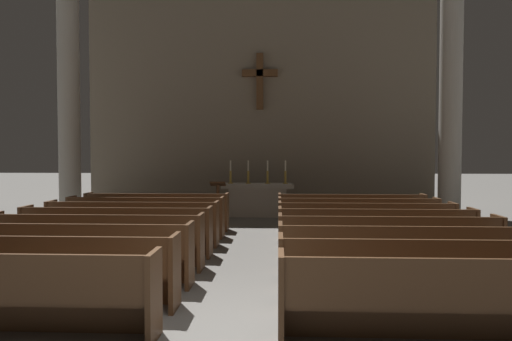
# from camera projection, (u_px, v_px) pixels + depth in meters

# --- Properties ---
(ground_plane) EXTENTS (80.00, 80.00, 0.00)m
(ground_plane) POSITION_uv_depth(u_px,v_px,m) (217.00, 341.00, 5.02)
(ground_plane) COLOR slate
(pew_left_row_2) EXTENTS (3.62, 0.50, 0.95)m
(pew_left_row_2) POSITION_uv_depth(u_px,v_px,m) (36.00, 270.00, 6.08)
(pew_left_row_2) COLOR brown
(pew_left_row_2) RESTS_ON ground
(pew_left_row_3) EXTENTS (3.62, 0.50, 0.95)m
(pew_left_row_3) POSITION_uv_depth(u_px,v_px,m) (70.00, 254.00, 7.10)
(pew_left_row_3) COLOR brown
(pew_left_row_3) RESTS_ON ground
(pew_left_row_4) EXTENTS (3.62, 0.50, 0.95)m
(pew_left_row_4) POSITION_uv_depth(u_px,v_px,m) (96.00, 241.00, 8.11)
(pew_left_row_4) COLOR brown
(pew_left_row_4) RESTS_ON ground
(pew_left_row_5) EXTENTS (3.62, 0.50, 0.95)m
(pew_left_row_5) POSITION_uv_depth(u_px,v_px,m) (117.00, 231.00, 9.12)
(pew_left_row_5) COLOR brown
(pew_left_row_5) RESTS_ON ground
(pew_left_row_6) EXTENTS (3.62, 0.50, 0.95)m
(pew_left_row_6) POSITION_uv_depth(u_px,v_px,m) (133.00, 223.00, 10.13)
(pew_left_row_6) COLOR brown
(pew_left_row_6) RESTS_ON ground
(pew_left_row_7) EXTENTS (3.62, 0.50, 0.95)m
(pew_left_row_7) POSITION_uv_depth(u_px,v_px,m) (146.00, 217.00, 11.14)
(pew_left_row_7) COLOR brown
(pew_left_row_7) RESTS_ON ground
(pew_left_row_8) EXTENTS (3.62, 0.50, 0.95)m
(pew_left_row_8) POSITION_uv_depth(u_px,v_px,m) (157.00, 211.00, 12.15)
(pew_left_row_8) COLOR brown
(pew_left_row_8) RESTS_ON ground
(pew_right_row_1) EXTENTS (3.62, 0.50, 0.95)m
(pew_right_row_1) POSITION_uv_depth(u_px,v_px,m) (457.00, 301.00, 4.84)
(pew_right_row_1) COLOR brown
(pew_right_row_1) RESTS_ON ground
(pew_right_row_2) EXTENTS (3.62, 0.50, 0.95)m
(pew_right_row_2) POSITION_uv_depth(u_px,v_px,m) (426.00, 275.00, 5.86)
(pew_right_row_2) COLOR brown
(pew_right_row_2) RESTS_ON ground
(pew_right_row_3) EXTENTS (3.62, 0.50, 0.95)m
(pew_right_row_3) POSITION_uv_depth(u_px,v_px,m) (404.00, 257.00, 6.87)
(pew_right_row_3) COLOR brown
(pew_right_row_3) RESTS_ON ground
(pew_right_row_4) EXTENTS (3.62, 0.50, 0.95)m
(pew_right_row_4) POSITION_uv_depth(u_px,v_px,m) (388.00, 244.00, 7.88)
(pew_right_row_4) COLOR brown
(pew_right_row_4) RESTS_ON ground
(pew_right_row_5) EXTENTS (3.62, 0.50, 0.95)m
(pew_right_row_5) POSITION_uv_depth(u_px,v_px,m) (376.00, 233.00, 8.89)
(pew_right_row_5) COLOR brown
(pew_right_row_5) RESTS_ON ground
(pew_right_row_6) EXTENTS (3.62, 0.50, 0.95)m
(pew_right_row_6) POSITION_uv_depth(u_px,v_px,m) (366.00, 225.00, 9.90)
(pew_right_row_6) COLOR brown
(pew_right_row_6) RESTS_ON ground
(pew_right_row_7) EXTENTS (3.62, 0.50, 0.95)m
(pew_right_row_7) POSITION_uv_depth(u_px,v_px,m) (358.00, 218.00, 10.91)
(pew_right_row_7) COLOR brown
(pew_right_row_7) RESTS_ON ground
(pew_right_row_8) EXTENTS (3.62, 0.50, 0.95)m
(pew_right_row_8) POSITION_uv_depth(u_px,v_px,m) (351.00, 213.00, 11.92)
(pew_right_row_8) COLOR brown
(pew_right_row_8) RESTS_ON ground
(column_left_second) EXTENTS (0.92, 0.92, 6.97)m
(column_left_second) POSITION_uv_depth(u_px,v_px,m) (69.00, 103.00, 13.85)
(column_left_second) COLOR #ADA89E
(column_left_second) RESTS_ON ground
(column_right_second) EXTENTS (0.92, 0.92, 6.97)m
(column_right_second) POSITION_uv_depth(u_px,v_px,m) (451.00, 101.00, 13.35)
(column_right_second) COLOR #ADA89E
(column_right_second) RESTS_ON ground
(altar) EXTENTS (2.20, 0.90, 1.01)m
(altar) POSITION_uv_depth(u_px,v_px,m) (258.00, 199.00, 14.85)
(altar) COLOR #A8A399
(altar) RESTS_ON ground
(candlestick_outer_left) EXTENTS (0.16, 0.16, 0.72)m
(candlestick_outer_left) POSITION_uv_depth(u_px,v_px,m) (231.00, 176.00, 14.87)
(candlestick_outer_left) COLOR #B79338
(candlestick_outer_left) RESTS_ON altar
(candlestick_inner_left) EXTENTS (0.16, 0.16, 0.72)m
(candlestick_inner_left) POSITION_uv_depth(u_px,v_px,m) (248.00, 176.00, 14.84)
(candlestick_inner_left) COLOR #B79338
(candlestick_inner_left) RESTS_ON altar
(candlestick_inner_right) EXTENTS (0.16, 0.16, 0.72)m
(candlestick_inner_right) POSITION_uv_depth(u_px,v_px,m) (268.00, 176.00, 14.81)
(candlestick_inner_right) COLOR #B79338
(candlestick_inner_right) RESTS_ON altar
(candlestick_outer_right) EXTENTS (0.16, 0.16, 0.72)m
(candlestick_outer_right) POSITION_uv_depth(u_px,v_px,m) (285.00, 176.00, 14.79)
(candlestick_outer_right) COLOR #B79338
(candlestick_outer_right) RESTS_ON altar
(apse_with_cross) EXTENTS (11.85, 0.48, 7.96)m
(apse_with_cross) POSITION_uv_depth(u_px,v_px,m) (260.00, 94.00, 16.48)
(apse_with_cross) COLOR gray
(apse_with_cross) RESTS_ON ground
(lectern) EXTENTS (0.44, 0.36, 1.15)m
(lectern) POSITION_uv_depth(u_px,v_px,m) (218.00, 202.00, 13.71)
(lectern) COLOR brown
(lectern) RESTS_ON ground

